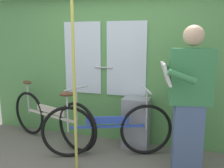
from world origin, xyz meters
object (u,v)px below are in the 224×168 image
object	(u,v)px
trash_bin_by_wall	(136,123)
handrail_pole	(74,81)
passenger_reading_newspaper	(189,98)
bicycle_near_door	(107,129)
bicycle_leaning_behind	(51,118)

from	to	relation	value
trash_bin_by_wall	handrail_pole	bearing A→B (deg)	-126.18
passenger_reading_newspaper	bicycle_near_door	bearing A→B (deg)	-17.41
passenger_reading_newspaper	handrail_pole	world-z (taller)	handrail_pole
bicycle_leaning_behind	passenger_reading_newspaper	distance (m)	2.09
handrail_pole	trash_bin_by_wall	bearing A→B (deg)	53.82
passenger_reading_newspaper	handrail_pole	xyz separation A→B (m)	(-1.29, -0.30, 0.19)
bicycle_near_door	handrail_pole	world-z (taller)	handrail_pole
passenger_reading_newspaper	handrail_pole	size ratio (longest dim) A/B	0.79
bicycle_leaning_behind	passenger_reading_newspaper	world-z (taller)	passenger_reading_newspaper
bicycle_near_door	handrail_pole	distance (m)	0.87
bicycle_leaning_behind	passenger_reading_newspaper	xyz separation A→B (m)	(2.00, -0.28, 0.53)
handrail_pole	bicycle_leaning_behind	bearing A→B (deg)	140.60
bicycle_near_door	passenger_reading_newspaper	bearing A→B (deg)	-27.76
trash_bin_by_wall	bicycle_near_door	bearing A→B (deg)	-129.69
passenger_reading_newspaper	bicycle_leaning_behind	bearing A→B (deg)	-19.55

